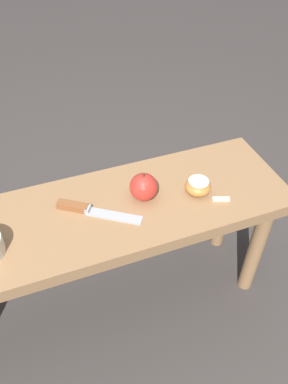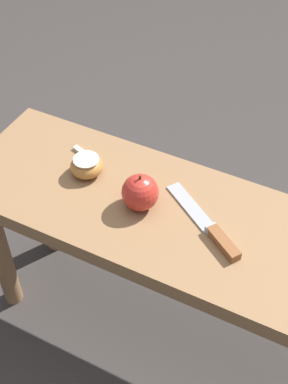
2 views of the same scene
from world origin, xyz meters
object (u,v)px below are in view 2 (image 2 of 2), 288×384
at_px(apple_whole, 140,192).
at_px(apple_cut, 87,166).
at_px(wooden_bench, 201,247).
at_px(knife, 213,231).

distance_m(apple_whole, apple_cut, 0.16).
height_order(wooden_bench, apple_cut, apple_cut).
xyz_separation_m(knife, apple_whole, (-0.17, 0.00, 0.03)).
distance_m(wooden_bench, knife, 0.09).
bearing_deg(knife, apple_whole, 33.17).
xyz_separation_m(wooden_bench, apple_whole, (-0.15, -0.01, 0.11)).
bearing_deg(apple_whole, apple_cut, 167.23).
distance_m(knife, apple_cut, 0.33).
bearing_deg(apple_whole, knife, -1.02).
distance_m(knife, apple_whole, 0.17).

